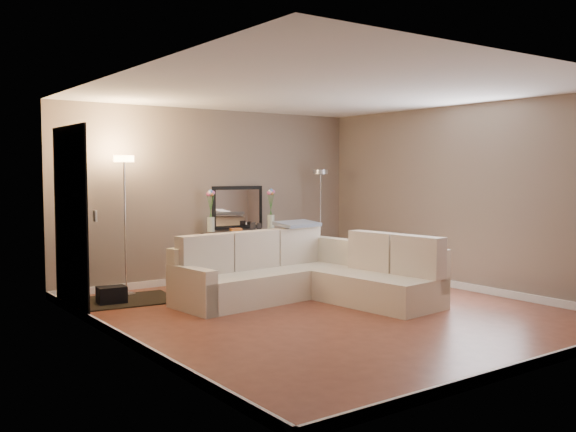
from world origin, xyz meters
TOP-DOWN VIEW (x-y plane):
  - floor at (0.00, 0.00)m, footprint 5.00×5.50m
  - ceiling at (0.00, 0.00)m, footprint 5.00×5.50m
  - wall_back at (0.00, 2.76)m, footprint 5.00×0.02m
  - wall_front at (0.00, -2.76)m, footprint 5.00×0.02m
  - wall_left at (-2.51, 0.00)m, footprint 0.02×5.50m
  - wall_right at (2.51, 0.00)m, footprint 0.02×5.50m
  - baseboard_back at (0.00, 2.73)m, footprint 5.00×0.03m
  - baseboard_front at (0.00, -2.73)m, footprint 5.00×0.03m
  - baseboard_left at (-2.48, 0.00)m, footprint 0.03×5.50m
  - baseboard_right at (2.48, 0.00)m, footprint 0.03×5.50m
  - doorway at (-2.48, 1.70)m, footprint 0.02×1.20m
  - switch_plate at (-2.48, 0.85)m, footprint 0.02×0.08m
  - sectional_sofa at (0.22, 0.74)m, footprint 2.74×2.48m
  - throw_blanket at (0.59, 1.39)m, footprint 0.68×0.46m
  - console_table at (0.30, 2.56)m, footprint 1.23×0.45m
  - leaning_mirror at (0.40, 2.70)m, footprint 0.85×0.13m
  - table_decor at (0.37, 2.52)m, footprint 0.51×0.14m
  - flower_vase_left at (-0.13, 2.60)m, footprint 0.14×0.12m
  - flower_vase_right at (0.89, 2.49)m, footprint 0.14×0.12m
  - floor_lamp_lit at (-1.55, 2.37)m, footprint 0.29×0.29m
  - floor_lamp_unlit at (1.81, 2.40)m, footprint 0.28×0.28m
  - charcoal_rug at (-1.70, 2.03)m, footprint 1.32×1.05m
  - black_bag at (-1.91, 1.95)m, footprint 0.37×0.28m

SIDE VIEW (x-z plane):
  - floor at x=0.00m, z-range -0.01..0.00m
  - charcoal_rug at x=-1.70m, z-range 0.00..0.02m
  - baseboard_back at x=0.00m, z-range 0.00..0.10m
  - baseboard_front at x=0.00m, z-range 0.00..0.10m
  - baseboard_left at x=-2.48m, z-range 0.00..0.10m
  - baseboard_right at x=2.48m, z-range 0.00..0.10m
  - black_bag at x=-1.91m, z-range 0.00..0.22m
  - sectional_sofa at x=0.22m, z-range -0.11..0.77m
  - console_table at x=0.30m, z-range 0.05..0.79m
  - table_decor at x=0.37m, z-range 0.74..0.86m
  - throw_blanket at x=0.59m, z-range 0.89..0.97m
  - flower_vase_left at x=-0.13m, z-range 0.72..1.35m
  - flower_vase_right at x=0.89m, z-range 0.72..1.35m
  - doorway at x=-2.48m, z-range 0.00..2.20m
  - leaning_mirror at x=0.40m, z-range 0.78..1.44m
  - floor_lamp_unlit at x=1.81m, z-range 0.35..2.05m
  - switch_plate at x=-2.48m, z-range 1.14..1.26m
  - wall_back at x=0.00m, z-range 0.00..2.60m
  - wall_front at x=0.00m, z-range 0.00..2.60m
  - wall_left at x=-2.51m, z-range 0.00..2.60m
  - wall_right at x=2.51m, z-range 0.00..2.60m
  - floor_lamp_lit at x=-1.55m, z-range 0.39..2.27m
  - ceiling at x=0.00m, z-range 2.60..2.61m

